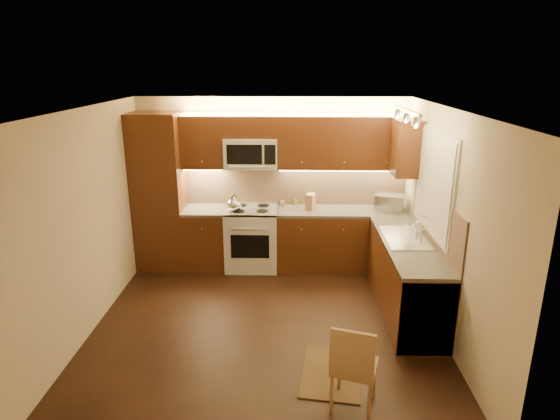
{
  "coord_description": "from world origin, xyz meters",
  "views": [
    {
      "loc": [
        0.29,
        -4.92,
        2.95
      ],
      "look_at": [
        0.15,
        0.55,
        1.25
      ],
      "focal_mm": 30.24,
      "sensor_mm": 36.0,
      "label": 1
    }
  ],
  "objects_px": {
    "knife_block": "(310,201)",
    "dining_chair": "(355,364)",
    "sink": "(406,232)",
    "microwave": "(251,153)",
    "toaster_oven": "(390,202)",
    "soap_bottle": "(417,224)",
    "kettle": "(234,203)",
    "stove": "(252,238)"
  },
  "relations": [
    {
      "from": "knife_block",
      "to": "dining_chair",
      "type": "relative_size",
      "value": 0.27
    },
    {
      "from": "sink",
      "to": "knife_block",
      "type": "bearing_deg",
      "value": 133.84
    },
    {
      "from": "microwave",
      "to": "toaster_oven",
      "type": "distance_m",
      "value": 2.14
    },
    {
      "from": "sink",
      "to": "soap_bottle",
      "type": "distance_m",
      "value": 0.33
    },
    {
      "from": "microwave",
      "to": "dining_chair",
      "type": "distance_m",
      "value": 3.61
    },
    {
      "from": "sink",
      "to": "kettle",
      "type": "bearing_deg",
      "value": 156.13
    },
    {
      "from": "stove",
      "to": "kettle",
      "type": "bearing_deg",
      "value": -150.75
    },
    {
      "from": "microwave",
      "to": "dining_chair",
      "type": "height_order",
      "value": "microwave"
    },
    {
      "from": "kettle",
      "to": "knife_block",
      "type": "height_order",
      "value": "kettle"
    },
    {
      "from": "sink",
      "to": "kettle",
      "type": "height_order",
      "value": "kettle"
    },
    {
      "from": "toaster_oven",
      "to": "dining_chair",
      "type": "distance_m",
      "value": 3.25
    },
    {
      "from": "microwave",
      "to": "soap_bottle",
      "type": "xyz_separation_m",
      "value": [
        2.2,
        -0.99,
        -0.73
      ]
    },
    {
      "from": "stove",
      "to": "toaster_oven",
      "type": "distance_m",
      "value": 2.1
    },
    {
      "from": "dining_chair",
      "to": "toaster_oven",
      "type": "bearing_deg",
      "value": 91.3
    },
    {
      "from": "stove",
      "to": "dining_chair",
      "type": "relative_size",
      "value": 1.07
    },
    {
      "from": "sink",
      "to": "dining_chair",
      "type": "distance_m",
      "value": 2.16
    },
    {
      "from": "microwave",
      "to": "toaster_oven",
      "type": "bearing_deg",
      "value": -2.49
    },
    {
      "from": "stove",
      "to": "sink",
      "type": "height_order",
      "value": "sink"
    },
    {
      "from": "sink",
      "to": "microwave",
      "type": "bearing_deg",
      "value": 147.79
    },
    {
      "from": "sink",
      "to": "toaster_oven",
      "type": "bearing_deg",
      "value": 88.88
    },
    {
      "from": "knife_block",
      "to": "soap_bottle",
      "type": "height_order",
      "value": "knife_block"
    },
    {
      "from": "kettle",
      "to": "dining_chair",
      "type": "distance_m",
      "value": 3.27
    },
    {
      "from": "stove",
      "to": "sink",
      "type": "xyz_separation_m",
      "value": [
        2.0,
        -1.12,
        0.52
      ]
    },
    {
      "from": "microwave",
      "to": "dining_chair",
      "type": "bearing_deg",
      "value": -69.96
    },
    {
      "from": "stove",
      "to": "dining_chair",
      "type": "distance_m",
      "value": 3.24
    },
    {
      "from": "kettle",
      "to": "dining_chair",
      "type": "xyz_separation_m",
      "value": [
        1.39,
        -2.9,
        -0.62
      ]
    },
    {
      "from": "microwave",
      "to": "stove",
      "type": "bearing_deg",
      "value": -90.0
    },
    {
      "from": "microwave",
      "to": "kettle",
      "type": "relative_size",
      "value": 3.03
    },
    {
      "from": "microwave",
      "to": "knife_block",
      "type": "xyz_separation_m",
      "value": [
        0.87,
        -0.08,
        -0.7
      ]
    },
    {
      "from": "sink",
      "to": "soap_bottle",
      "type": "bearing_deg",
      "value": 52.98
    },
    {
      "from": "toaster_oven",
      "to": "stove",
      "type": "bearing_deg",
      "value": -158.83
    },
    {
      "from": "stove",
      "to": "knife_block",
      "type": "bearing_deg",
      "value": 3.65
    },
    {
      "from": "soap_bottle",
      "to": "dining_chair",
      "type": "height_order",
      "value": "soap_bottle"
    },
    {
      "from": "stove",
      "to": "microwave",
      "type": "bearing_deg",
      "value": 90.0
    },
    {
      "from": "soap_bottle",
      "to": "knife_block",
      "type": "bearing_deg",
      "value": 124.35
    },
    {
      "from": "stove",
      "to": "knife_block",
      "type": "distance_m",
      "value": 1.03
    },
    {
      "from": "kettle",
      "to": "knife_block",
      "type": "distance_m",
      "value": 1.12
    },
    {
      "from": "microwave",
      "to": "kettle",
      "type": "bearing_deg",
      "value": -131.65
    },
    {
      "from": "microwave",
      "to": "knife_block",
      "type": "bearing_deg",
      "value": -5.26
    },
    {
      "from": "kettle",
      "to": "toaster_oven",
      "type": "xyz_separation_m",
      "value": [
        2.26,
        0.18,
        -0.03
      ]
    },
    {
      "from": "knife_block",
      "to": "soap_bottle",
      "type": "bearing_deg",
      "value": -15.95
    },
    {
      "from": "kettle",
      "to": "knife_block",
      "type": "relative_size",
      "value": 1.07
    }
  ]
}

